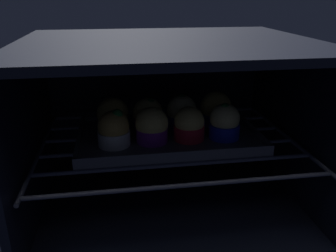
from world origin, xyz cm
name	(u,v)px	position (x,y,z in cm)	size (l,w,h in cm)	color
oven_cavity	(165,120)	(0.00, 26.25, 17.00)	(59.00, 47.00, 37.00)	black
oven_rack	(168,141)	(0.00, 22.00, 13.60)	(54.80, 42.00, 0.80)	#444756
baking_tray	(168,136)	(0.00, 22.36, 14.69)	(38.70, 23.27, 2.20)	#4C4C51
muffin_row0_col0	(114,130)	(-11.66, 18.25, 18.49)	(6.54, 6.54, 7.74)	silver
muffin_row0_col1	(152,127)	(-3.92, 18.79, 18.53)	(6.83, 6.83, 7.43)	#7A238C
muffin_row0_col2	(189,125)	(3.93, 18.90, 18.32)	(6.54, 6.54, 7.11)	red
muffin_row0_col3	(225,122)	(11.50, 18.57, 18.65)	(6.54, 6.54, 7.75)	#1928B7
muffin_row1_col0	(113,116)	(-11.78, 25.98, 18.66)	(6.99, 6.99, 7.63)	red
muffin_row1_col1	(148,115)	(-3.97, 26.35, 18.34)	(6.76, 6.76, 7.26)	#7A238C
muffin_row1_col2	(181,113)	(3.65, 25.88, 18.68)	(6.71, 6.71, 7.83)	#1928B7
muffin_row1_col3	(216,110)	(11.84, 26.46, 18.80)	(7.15, 7.15, 7.88)	#1928B7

